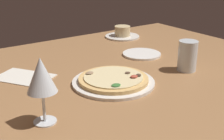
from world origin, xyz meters
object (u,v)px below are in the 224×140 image
Objects in this scene: water_glass at (187,58)px; wine_glass_far at (41,76)px; side_plate at (142,54)px; paper_menu at (24,77)px; pizza_main at (113,80)px; ramekin_on_saucer at (122,33)px.

wine_glass_far is at bearing -174.91° from water_glass.
water_glass is at bearing -85.97° from side_plate.
water_glass reaches higher than side_plate.
side_plate is 51.11cm from paper_menu.
water_glass is at bearing 5.09° from wine_glass_far.
pizza_main is 1.57× the size of wine_glass_far.
wine_glass_far is 36.05cm from paper_menu.
side_plate is (-1.68, 23.88, -4.47)cm from water_glass.
wine_glass_far is 59.89cm from water_glass.
paper_menu is at bearing -157.84° from ramekin_on_saucer.
wine_glass_far reaches higher than ramekin_on_saucer.
water_glass reaches higher than paper_menu.
paper_menu is at bearing 175.53° from side_plate.
water_glass is at bearing -10.09° from pizza_main.
ramekin_on_saucer is at bearing -11.67° from paper_menu.
ramekin_on_saucer is 1.01× the size of wine_glass_far.
water_glass is at bearing -100.57° from ramekin_on_saucer.
pizza_main is 33.22cm from wine_glass_far.
ramekin_on_saucer is 91.25cm from wine_glass_far.
paper_menu is (-22.77, 22.55, -1.01)cm from pizza_main.
wine_glass_far reaches higher than water_glass.
paper_menu is (-50.96, 3.98, -0.30)cm from side_plate.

